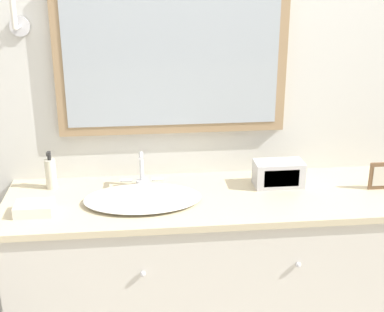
{
  "coord_description": "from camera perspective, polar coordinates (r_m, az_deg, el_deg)",
  "views": [
    {
      "loc": [
        -0.33,
        -1.92,
        1.88
      ],
      "look_at": [
        -0.1,
        0.3,
        1.06
      ],
      "focal_mm": 50.0,
      "sensor_mm": 36.0,
      "label": 1
    }
  ],
  "objects": [
    {
      "name": "wall_back",
      "position": [
        2.63,
        1.29,
        6.99
      ],
      "size": [
        8.0,
        0.18,
        2.55
      ],
      "color": "silver",
      "rests_on": "ground_plane"
    },
    {
      "name": "vanity_counter",
      "position": [
        2.67,
        2.11,
        -12.66
      ],
      "size": [
        1.91,
        0.59,
        0.86
      ],
      "color": "beige",
      "rests_on": "ground_plane"
    },
    {
      "name": "sink_basin",
      "position": [
        2.41,
        -5.29,
        -4.42
      ],
      "size": [
        0.53,
        0.38,
        0.18
      ],
      "color": "white",
      "rests_on": "vanity_counter"
    },
    {
      "name": "soap_bottle",
      "position": [
        2.6,
        -14.84,
        -1.77
      ],
      "size": [
        0.05,
        0.05,
        0.19
      ],
      "color": "beige",
      "rests_on": "vanity_counter"
    },
    {
      "name": "appliance_box",
      "position": [
        2.58,
        9.21,
        -1.88
      ],
      "size": [
        0.23,
        0.12,
        0.12
      ],
      "color": "#BCBCC1",
      "rests_on": "vanity_counter"
    },
    {
      "name": "picture_frame",
      "position": [
        2.66,
        19.48,
        -2.01
      ],
      "size": [
        0.11,
        0.01,
        0.13
      ],
      "color": "brown",
      "rests_on": "vanity_counter"
    },
    {
      "name": "hand_towel_near_sink",
      "position": [
        2.39,
        -16.48,
        -5.39
      ],
      "size": [
        0.16,
        0.12,
        0.05
      ],
      "color": "silver",
      "rests_on": "vanity_counter"
    }
  ]
}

